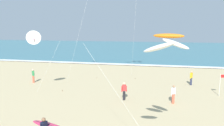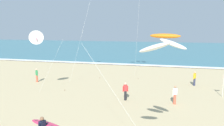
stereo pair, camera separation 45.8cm
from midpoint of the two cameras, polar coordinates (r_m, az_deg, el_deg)
name	(u,v)px [view 2 (the right image)]	position (r m, az deg, el deg)	size (l,w,h in m)	color
ocean_water	(156,49)	(66.74, 11.56, 3.63)	(160.00, 60.00, 0.08)	teal
shoreline_foam	(147,65)	(37.32, 9.46, -0.55)	(160.00, 1.55, 0.01)	white
kite_arc_amber_far	(164,43)	(9.69, 14.73, 5.14)	(5.52, 3.12, 6.09)	white
kite_delta_ivory_high	(36,38)	(21.89, -18.41, 6.26)	(2.74, 1.87, 6.08)	white
bystander_red_top	(125,91)	(19.50, 4.17, -7.29)	(0.46, 0.30, 1.59)	black
bystander_white_top	(175,95)	(19.24, 16.63, -7.89)	(0.39, 0.36, 1.59)	#D8593F
bystander_yellow_top	(195,78)	(25.84, 21.04, -3.76)	(0.32, 0.44, 1.59)	#2D334C
bystander_green_top	(37,75)	(27.13, -18.42, -3.02)	(0.40, 0.35, 1.59)	#D8593F
lifeguard_flag	(224,84)	(22.70, 27.48, -4.76)	(0.45, 0.05, 2.10)	silver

